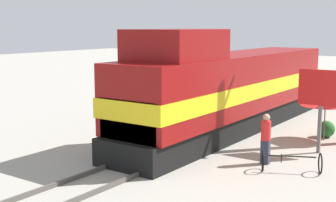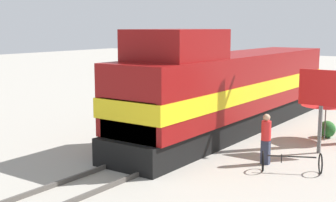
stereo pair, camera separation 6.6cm
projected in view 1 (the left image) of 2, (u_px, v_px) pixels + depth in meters
ground_plane at (211, 138)px, 20.35m from camera, size 120.00×120.00×0.00m
rail_near at (197, 134)px, 20.74m from camera, size 0.08×28.67×0.15m
rail_far at (226, 139)px, 19.93m from camera, size 0.08×28.67×0.15m
locomotive at (229, 90)px, 21.32m from camera, size 2.90×16.11×4.70m
vendor_umbrella at (326, 100)px, 19.71m from camera, size 2.04×2.04×1.95m
billboard_sign at (321, 93)px, 17.62m from camera, size 1.76×0.12×3.20m
shrub_cluster at (326, 129)px, 20.43m from camera, size 0.74×0.74×0.74m
person_bystander at (266, 137)px, 16.38m from camera, size 0.34×0.34×1.80m
bicycle at (291, 162)px, 15.51m from camera, size 2.02×1.47×0.70m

